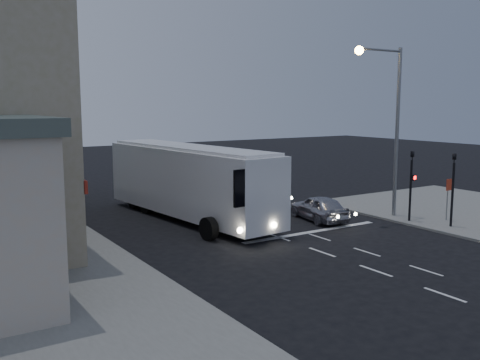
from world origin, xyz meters
TOP-DOWN VIEW (x-y plane):
  - ground at (0.00, 0.00)m, footprint 120.00×120.00m
  - road_markings at (1.29, 3.31)m, footprint 8.00×30.55m
  - tour_bus at (-1.67, 7.85)m, footprint 3.96×13.16m
  - car_suv at (4.00, 3.80)m, footprint 2.29×4.26m
  - car_sedan_a at (4.17, 9.80)m, footprint 3.31×5.25m
  - car_sedan_b at (4.68, 14.45)m, footprint 2.03×4.76m
  - car_sedan_c at (3.88, 19.13)m, footprint 3.15×5.22m
  - car_extra at (4.40, 24.69)m, footprint 2.30×4.56m
  - traffic_signal_main at (7.60, 0.78)m, footprint 0.25×0.35m
  - traffic_signal_side at (8.30, -1.20)m, footprint 0.18×0.15m
  - regulatory_sign at (9.30, -0.24)m, footprint 0.45×0.12m
  - streetlight at (7.34, 2.20)m, footprint 3.32×0.44m
  - street_tree at (-8.21, 15.02)m, footprint 4.00×4.00m

SIDE VIEW (x-z plane):
  - ground at x=0.00m, z-range 0.00..0.00m
  - road_markings at x=1.29m, z-range 0.00..0.01m
  - car_sedan_c at x=3.88m, z-range 0.00..1.36m
  - car_sedan_b at x=4.68m, z-range 0.00..1.37m
  - car_suv at x=4.00m, z-range 0.00..1.38m
  - car_extra at x=4.40m, z-range 0.00..1.43m
  - car_sedan_a at x=4.17m, z-range 0.00..1.63m
  - regulatory_sign at x=9.30m, z-range 0.50..2.70m
  - tour_bus at x=-1.67m, z-range 0.16..4.13m
  - traffic_signal_main at x=7.60m, z-range 0.37..4.47m
  - traffic_signal_side at x=8.30m, z-range 0.37..4.47m
  - street_tree at x=-8.21m, z-range 1.40..7.60m
  - streetlight at x=7.34m, z-range 1.23..10.23m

